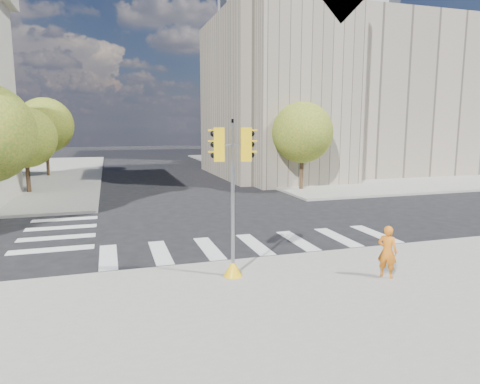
# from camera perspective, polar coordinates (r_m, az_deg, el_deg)

# --- Properties ---
(ground) EXTENTS (160.00, 160.00, 0.00)m
(ground) POSITION_cam_1_polar(r_m,az_deg,el_deg) (18.47, 0.20, -5.36)
(ground) COLOR black
(ground) RESTS_ON ground
(sidewalk_near) EXTENTS (30.00, 14.00, 0.15)m
(sidewalk_near) POSITION_cam_1_polar(r_m,az_deg,el_deg) (9.25, 22.45, -20.72)
(sidewalk_near) COLOR gray
(sidewalk_near) RESTS_ON ground
(sidewalk_far_right) EXTENTS (28.00, 40.00, 0.15)m
(sidewalk_far_right) POSITION_cam_1_polar(r_m,az_deg,el_deg) (50.19, 13.30, 3.53)
(sidewalk_far_right) COLOR gray
(sidewalk_far_right) RESTS_ON ground
(civic_building) EXTENTS (26.00, 16.00, 19.39)m
(civic_building) POSITION_cam_1_polar(r_m,az_deg,el_deg) (41.91, 13.18, 12.37)
(civic_building) COLOR gray
(civic_building) RESTS_ON ground
(office_tower) EXTENTS (20.00, 18.00, 30.00)m
(office_tower) POSITION_cam_1_polar(r_m,az_deg,el_deg) (65.94, 7.99, 17.92)
(office_tower) COLOR #9EA0A3
(office_tower) RESTS_ON ground
(tree_lw_mid) EXTENTS (4.00, 4.00, 5.77)m
(tree_lw_mid) POSITION_cam_1_polar(r_m,az_deg,el_deg) (31.53, -26.73, 6.52)
(tree_lw_mid) COLOR #382616
(tree_lw_mid) RESTS_ON ground
(tree_lw_far) EXTENTS (4.80, 4.80, 6.95)m
(tree_lw_far) POSITION_cam_1_polar(r_m,az_deg,el_deg) (41.42, -24.55, 8.08)
(tree_lw_far) COLOR #382616
(tree_lw_far) RESTS_ON ground
(tree_re_near) EXTENTS (4.20, 4.20, 6.16)m
(tree_re_near) POSITION_cam_1_polar(r_m,az_deg,el_deg) (29.98, 8.30, 7.85)
(tree_re_near) COLOR #382616
(tree_re_near) RESTS_ON ground
(tree_re_mid) EXTENTS (4.60, 4.60, 6.66)m
(tree_re_mid) POSITION_cam_1_polar(r_m,az_deg,el_deg) (41.15, 1.07, 8.61)
(tree_re_mid) COLOR #382616
(tree_re_mid) RESTS_ON ground
(tree_re_far) EXTENTS (4.00, 4.00, 5.88)m
(tree_re_far) POSITION_cam_1_polar(r_m,az_deg,el_deg) (52.69, -3.05, 8.13)
(tree_re_far) COLOR #382616
(tree_re_far) RESTS_ON ground
(lamp_near) EXTENTS (0.35, 0.18, 8.11)m
(lamp_near) POSITION_cam_1_polar(r_m,az_deg,el_deg) (33.83, 6.16, 8.89)
(lamp_near) COLOR black
(lamp_near) RESTS_ON sidewalk_far_right
(lamp_far) EXTENTS (0.35, 0.18, 8.11)m
(lamp_far) POSITION_cam_1_polar(r_m,az_deg,el_deg) (47.02, -0.66, 8.92)
(lamp_far) COLOR black
(lamp_far) RESTS_ON sidewalk_far_right
(traffic_signal) EXTENTS (1.08, 0.56, 4.57)m
(traffic_signal) POSITION_cam_1_polar(r_m,az_deg,el_deg) (12.31, -0.97, -2.62)
(traffic_signal) COLOR yellow
(traffic_signal) RESTS_ON sidewalk_near
(photographer) EXTENTS (0.64, 0.67, 1.54)m
(photographer) POSITION_cam_1_polar(r_m,az_deg,el_deg) (13.23, 19.05, -7.51)
(photographer) COLOR orange
(photographer) RESTS_ON sidewalk_near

